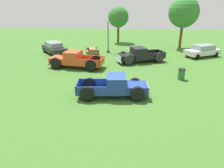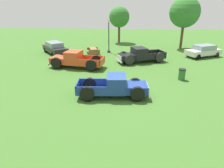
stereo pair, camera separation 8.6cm
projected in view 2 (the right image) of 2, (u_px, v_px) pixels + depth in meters
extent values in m
plane|color=#3D6B28|center=(118.00, 95.00, 14.24)|extent=(80.00, 80.00, 0.00)
cube|color=navy|center=(136.00, 88.00, 13.87)|extent=(1.54, 1.56, 0.54)
cube|color=silver|center=(147.00, 88.00, 13.86)|extent=(0.13, 1.33, 0.45)
sphere|color=silver|center=(146.00, 84.00, 14.40)|extent=(0.19, 0.19, 0.19)
sphere|color=silver|center=(148.00, 91.00, 13.30)|extent=(0.19, 0.19, 0.19)
cube|color=navy|center=(116.00, 84.00, 13.78)|extent=(1.35, 1.70, 1.12)
cube|color=#8C9EA8|center=(125.00, 80.00, 13.68)|extent=(0.12, 1.41, 0.49)
cube|color=navy|center=(92.00, 90.00, 13.99)|extent=(2.13, 1.74, 0.10)
cube|color=navy|center=(93.00, 82.00, 14.59)|extent=(2.05, 0.19, 0.54)
cube|color=navy|center=(91.00, 91.00, 13.15)|extent=(2.05, 0.19, 0.54)
cube|color=navy|center=(78.00, 86.00, 13.88)|extent=(0.17, 1.63, 0.54)
cylinder|color=black|center=(135.00, 87.00, 14.73)|extent=(0.75, 0.25, 0.74)
cylinder|color=#B7B7BC|center=(135.00, 87.00, 14.74)|extent=(0.31, 0.25, 0.30)
cylinder|color=black|center=(135.00, 84.00, 14.66)|extent=(0.95, 0.32, 0.94)
cylinder|color=black|center=(137.00, 96.00, 13.21)|extent=(0.75, 0.25, 0.74)
cylinder|color=#B7B7BC|center=(137.00, 96.00, 13.20)|extent=(0.31, 0.25, 0.30)
cylinder|color=black|center=(137.00, 94.00, 13.14)|extent=(0.95, 0.32, 0.94)
cylinder|color=black|center=(90.00, 87.00, 14.77)|extent=(0.75, 0.25, 0.74)
cylinder|color=#B7B7BC|center=(90.00, 86.00, 14.78)|extent=(0.31, 0.25, 0.30)
cylinder|color=black|center=(90.00, 84.00, 14.70)|extent=(0.95, 0.32, 0.94)
cylinder|color=black|center=(87.00, 96.00, 13.25)|extent=(0.75, 0.25, 0.74)
cylinder|color=#B7B7BC|center=(87.00, 96.00, 13.24)|extent=(0.31, 0.25, 0.30)
cylinder|color=black|center=(87.00, 93.00, 13.18)|extent=(0.95, 0.32, 0.94)
cube|color=silver|center=(148.00, 92.00, 13.98)|extent=(0.19, 1.78, 0.12)
cube|color=#D14723|center=(60.00, 60.00, 20.55)|extent=(1.85, 1.86, 0.59)
cube|color=silver|center=(53.00, 59.00, 20.72)|extent=(0.29, 1.46, 0.50)
sphere|color=silver|center=(50.00, 60.00, 20.12)|extent=(0.21, 0.21, 0.21)
sphere|color=silver|center=(56.00, 57.00, 21.30)|extent=(0.21, 0.21, 0.21)
cube|color=#D14723|center=(74.00, 57.00, 20.12)|extent=(1.66, 1.99, 1.24)
cube|color=#8C9EA8|center=(67.00, 54.00, 20.16)|extent=(0.28, 1.54, 0.54)
cube|color=#D14723|center=(92.00, 64.00, 19.96)|extent=(2.51, 2.12, 0.11)
cube|color=#D14723|center=(89.00, 63.00, 19.05)|extent=(2.24, 0.44, 0.59)
cube|color=#D14723|center=(94.00, 58.00, 20.60)|extent=(2.24, 0.44, 0.59)
cube|color=#D14723|center=(102.00, 61.00, 19.61)|extent=(0.36, 1.79, 0.59)
cylinder|color=black|center=(56.00, 65.00, 19.84)|extent=(0.84, 0.36, 0.82)
cylinder|color=#B7B7BC|center=(56.00, 65.00, 19.83)|extent=(0.36, 0.31, 0.33)
cylinder|color=black|center=(56.00, 63.00, 19.77)|extent=(1.07, 0.46, 1.03)
cylinder|color=black|center=(64.00, 60.00, 21.48)|extent=(0.84, 0.36, 0.82)
cylinder|color=#B7B7BC|center=(64.00, 60.00, 21.49)|extent=(0.36, 0.31, 0.33)
cylinder|color=black|center=(64.00, 58.00, 21.40)|extent=(1.07, 0.46, 1.03)
cylinder|color=black|center=(91.00, 67.00, 19.10)|extent=(0.84, 0.36, 0.82)
cylinder|color=#B7B7BC|center=(91.00, 67.00, 19.09)|extent=(0.36, 0.31, 0.33)
cylinder|color=black|center=(91.00, 65.00, 19.03)|extent=(1.07, 0.46, 1.03)
cylinder|color=black|center=(97.00, 62.00, 20.74)|extent=(0.84, 0.36, 0.82)
cylinder|color=#B7B7BC|center=(97.00, 62.00, 20.75)|extent=(0.36, 0.31, 0.33)
cylinder|color=black|center=(97.00, 60.00, 20.66)|extent=(1.07, 0.46, 1.03)
cube|color=silver|center=(53.00, 62.00, 20.86)|extent=(0.41, 1.95, 0.13)
cube|color=black|center=(126.00, 57.00, 21.66)|extent=(2.02, 2.03, 0.57)
cube|color=silver|center=(119.00, 57.00, 21.45)|extent=(0.56, 1.36, 0.48)
sphere|color=silver|center=(121.00, 59.00, 20.88)|extent=(0.21, 0.21, 0.21)
sphere|color=silver|center=(117.00, 56.00, 22.01)|extent=(0.21, 0.21, 0.21)
cube|color=black|center=(139.00, 53.00, 21.94)|extent=(1.88, 2.11, 1.20)
cube|color=#8C9EA8|center=(134.00, 51.00, 21.67)|extent=(0.57, 1.42, 0.53)
cube|color=black|center=(153.00, 57.00, 22.62)|extent=(2.66, 2.40, 0.10)
cube|color=black|center=(157.00, 56.00, 21.76)|extent=(2.08, 0.85, 0.57)
cube|color=black|center=(150.00, 52.00, 23.23)|extent=(2.08, 0.85, 0.57)
cube|color=black|center=(162.00, 53.00, 22.78)|extent=(0.69, 1.66, 0.57)
cylinder|color=black|center=(129.00, 62.00, 20.99)|extent=(0.82, 0.49, 0.79)
cylinder|color=#B7B7BC|center=(129.00, 62.00, 20.98)|extent=(0.38, 0.35, 0.32)
cylinder|color=black|center=(129.00, 60.00, 20.92)|extent=(1.04, 0.63, 1.00)
cylinder|color=black|center=(123.00, 58.00, 22.55)|extent=(0.82, 0.49, 0.79)
cylinder|color=#B7B7BC|center=(123.00, 58.00, 22.56)|extent=(0.38, 0.35, 0.32)
cylinder|color=black|center=(123.00, 56.00, 22.47)|extent=(1.04, 0.63, 1.00)
cylinder|color=black|center=(159.00, 59.00, 21.93)|extent=(0.82, 0.49, 0.79)
cylinder|color=#B7B7BC|center=(159.00, 59.00, 21.92)|extent=(0.38, 0.35, 0.32)
cylinder|color=black|center=(160.00, 57.00, 21.86)|extent=(1.04, 0.63, 1.00)
cylinder|color=black|center=(152.00, 55.00, 23.49)|extent=(0.82, 0.49, 0.79)
cylinder|color=#B7B7BC|center=(152.00, 55.00, 23.50)|extent=(0.38, 0.35, 0.32)
cylinder|color=black|center=(152.00, 54.00, 23.41)|extent=(1.04, 0.63, 1.00)
cube|color=silver|center=(119.00, 60.00, 21.56)|extent=(0.77, 1.81, 0.12)
cube|color=black|center=(55.00, 49.00, 25.72)|extent=(4.19, 4.62, 0.61)
cube|color=#7F939E|center=(54.00, 44.00, 25.62)|extent=(2.74, 2.90, 0.56)
cylinder|color=black|center=(66.00, 53.00, 25.10)|extent=(0.56, 0.63, 0.65)
cylinder|color=black|center=(53.00, 54.00, 24.24)|extent=(0.56, 0.63, 0.65)
cylinder|color=black|center=(57.00, 49.00, 27.41)|extent=(0.56, 0.63, 0.65)
cylinder|color=black|center=(45.00, 50.00, 26.56)|extent=(0.56, 0.63, 0.65)
cube|color=silver|center=(203.00, 52.00, 24.27)|extent=(4.58, 3.43, 0.58)
cube|color=#7F939E|center=(205.00, 47.00, 24.12)|extent=(2.78, 2.36, 0.53)
cylinder|color=black|center=(198.00, 57.00, 23.20)|extent=(0.64, 0.45, 0.62)
cylinder|color=black|center=(189.00, 54.00, 24.53)|extent=(0.64, 0.45, 0.62)
cylinder|color=black|center=(217.00, 55.00, 24.22)|extent=(0.64, 0.45, 0.62)
cylinder|color=black|center=(207.00, 52.00, 25.55)|extent=(0.64, 0.45, 0.62)
cube|color=#2D2D33|center=(109.00, 51.00, 26.65)|extent=(0.36, 0.36, 0.25)
cylinder|color=#2D2D33|center=(109.00, 37.00, 25.95)|extent=(0.12, 0.12, 3.55)
cube|color=#F2EACC|center=(109.00, 21.00, 25.23)|extent=(0.28, 0.28, 0.36)
cone|color=#2D2D33|center=(109.00, 19.00, 25.16)|extent=(0.32, 0.32, 0.14)
cube|color=olive|center=(93.00, 48.00, 25.40)|extent=(1.30, 1.96, 0.06)
cube|color=olive|center=(98.00, 51.00, 25.64)|extent=(0.80, 1.80, 0.05)
cube|color=olive|center=(88.00, 51.00, 25.38)|extent=(0.80, 1.80, 0.05)
cube|color=olive|center=(94.00, 53.00, 24.82)|extent=(1.36, 0.49, 0.75)
cube|color=olive|center=(92.00, 50.00, 26.26)|extent=(1.36, 0.49, 0.75)
cylinder|color=#2D6B2D|center=(182.00, 75.00, 17.01)|extent=(0.56, 0.56, 0.85)
cylinder|color=black|center=(183.00, 69.00, 16.83)|extent=(0.59, 0.59, 0.10)
cylinder|color=brown|center=(182.00, 36.00, 28.46)|extent=(0.36, 0.36, 3.36)
sphere|color=#33752D|center=(185.00, 12.00, 27.28)|extent=(4.06, 4.06, 4.06)
cylinder|color=brown|center=(119.00, 34.00, 33.00)|extent=(0.36, 0.36, 2.79)
sphere|color=#33752D|center=(119.00, 17.00, 32.03)|extent=(3.23, 3.23, 3.23)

